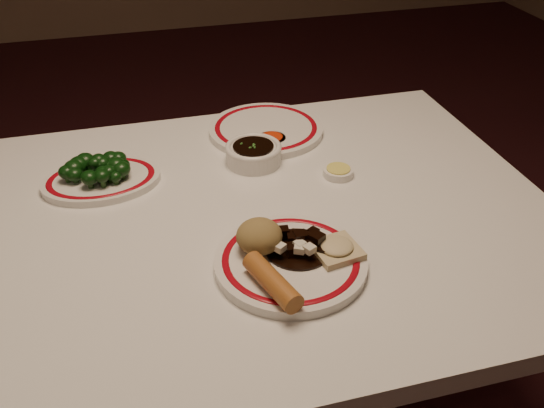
{
  "coord_description": "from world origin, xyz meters",
  "views": [
    {
      "loc": [
        -0.19,
        -0.92,
        1.41
      ],
      "look_at": [
        0.04,
        -0.05,
        0.8
      ],
      "focal_mm": 40.0,
      "sensor_mm": 36.0,
      "label": 1
    }
  ],
  "objects_px": {
    "spring_roll": "(272,282)",
    "main_plate": "(291,262)",
    "rice_mound": "(259,236)",
    "soy_bowl": "(253,155)",
    "fried_wonton": "(336,248)",
    "broccoli_plate": "(101,180)",
    "stirfry_heap": "(300,245)",
    "dining_table": "(245,253)",
    "broccoli_pile": "(97,167)"
  },
  "relations": [
    {
      "from": "stirfry_heap",
      "to": "fried_wonton",
      "type": "bearing_deg",
      "value": -23.06
    },
    {
      "from": "rice_mound",
      "to": "stirfry_heap",
      "type": "xyz_separation_m",
      "value": [
        0.07,
        -0.02,
        -0.02
      ]
    },
    {
      "from": "main_plate",
      "to": "soy_bowl",
      "type": "xyz_separation_m",
      "value": [
        0.02,
        0.36,
        0.01
      ]
    },
    {
      "from": "stirfry_heap",
      "to": "broccoli_pile",
      "type": "relative_size",
      "value": 0.8
    },
    {
      "from": "dining_table",
      "to": "fried_wonton",
      "type": "height_order",
      "value": "fried_wonton"
    },
    {
      "from": "dining_table",
      "to": "stirfry_heap",
      "type": "height_order",
      "value": "stirfry_heap"
    },
    {
      "from": "spring_roll",
      "to": "stirfry_heap",
      "type": "height_order",
      "value": "spring_roll"
    },
    {
      "from": "spring_roll",
      "to": "broccoli_plate",
      "type": "height_order",
      "value": "spring_roll"
    },
    {
      "from": "broccoli_plate",
      "to": "soy_bowl",
      "type": "height_order",
      "value": "soy_bowl"
    },
    {
      "from": "fried_wonton",
      "to": "main_plate",
      "type": "bearing_deg",
      "value": 175.61
    },
    {
      "from": "spring_roll",
      "to": "soy_bowl",
      "type": "distance_m",
      "value": 0.43
    },
    {
      "from": "rice_mound",
      "to": "soy_bowl",
      "type": "xyz_separation_m",
      "value": [
        0.07,
        0.32,
        -0.03
      ]
    },
    {
      "from": "fried_wonton",
      "to": "broccoli_pile",
      "type": "bearing_deg",
      "value": 136.12
    },
    {
      "from": "dining_table",
      "to": "broccoli_plate",
      "type": "height_order",
      "value": "broccoli_plate"
    },
    {
      "from": "main_plate",
      "to": "spring_roll",
      "type": "xyz_separation_m",
      "value": [
        -0.05,
        -0.07,
        0.02
      ]
    },
    {
      "from": "main_plate",
      "to": "broccoli_pile",
      "type": "distance_m",
      "value": 0.47
    },
    {
      "from": "dining_table",
      "to": "rice_mound",
      "type": "relative_size",
      "value": 15.22
    },
    {
      "from": "spring_roll",
      "to": "main_plate",
      "type": "bearing_deg",
      "value": 35.78
    },
    {
      "from": "fried_wonton",
      "to": "soy_bowl",
      "type": "bearing_deg",
      "value": 98.7
    },
    {
      "from": "rice_mound",
      "to": "soy_bowl",
      "type": "bearing_deg",
      "value": 78.09
    },
    {
      "from": "stirfry_heap",
      "to": "soy_bowl",
      "type": "xyz_separation_m",
      "value": [
        0.0,
        0.34,
        -0.01
      ]
    },
    {
      "from": "main_plate",
      "to": "soy_bowl",
      "type": "height_order",
      "value": "soy_bowl"
    },
    {
      "from": "dining_table",
      "to": "main_plate",
      "type": "xyz_separation_m",
      "value": [
        0.04,
        -0.17,
        0.1
      ]
    },
    {
      "from": "rice_mound",
      "to": "stirfry_heap",
      "type": "relative_size",
      "value": 0.69
    },
    {
      "from": "spring_roll",
      "to": "soy_bowl",
      "type": "relative_size",
      "value": 1.06
    },
    {
      "from": "fried_wonton",
      "to": "broccoli_plate",
      "type": "xyz_separation_m",
      "value": [
        -0.38,
        0.36,
        -0.02
      ]
    },
    {
      "from": "stirfry_heap",
      "to": "broccoli_pile",
      "type": "height_order",
      "value": "broccoli_pile"
    },
    {
      "from": "broccoli_plate",
      "to": "broccoli_pile",
      "type": "height_order",
      "value": "broccoli_pile"
    },
    {
      "from": "rice_mound",
      "to": "spring_roll",
      "type": "distance_m",
      "value": 0.1
    },
    {
      "from": "dining_table",
      "to": "rice_mound",
      "type": "distance_m",
      "value": 0.19
    },
    {
      "from": "spring_roll",
      "to": "broccoli_pile",
      "type": "bearing_deg",
      "value": 103.16
    },
    {
      "from": "spring_roll",
      "to": "dining_table",
      "type": "bearing_deg",
      "value": 70.72
    },
    {
      "from": "fried_wonton",
      "to": "stirfry_heap",
      "type": "height_order",
      "value": "stirfry_heap"
    },
    {
      "from": "soy_bowl",
      "to": "fried_wonton",
      "type": "bearing_deg",
      "value": -81.3
    },
    {
      "from": "rice_mound",
      "to": "spring_roll",
      "type": "height_order",
      "value": "rice_mound"
    },
    {
      "from": "dining_table",
      "to": "fried_wonton",
      "type": "relative_size",
      "value": 13.9
    },
    {
      "from": "stirfry_heap",
      "to": "soy_bowl",
      "type": "height_order",
      "value": "stirfry_heap"
    },
    {
      "from": "broccoli_pile",
      "to": "broccoli_plate",
      "type": "bearing_deg",
      "value": -55.76
    },
    {
      "from": "rice_mound",
      "to": "spring_roll",
      "type": "bearing_deg",
      "value": -93.04
    },
    {
      "from": "fried_wonton",
      "to": "broccoli_plate",
      "type": "relative_size",
      "value": 0.35
    },
    {
      "from": "main_plate",
      "to": "broccoli_pile",
      "type": "relative_size",
      "value": 1.92
    },
    {
      "from": "broccoli_plate",
      "to": "stirfry_heap",
      "type": "bearing_deg",
      "value": -46.43
    },
    {
      "from": "fried_wonton",
      "to": "rice_mound",
      "type": "bearing_deg",
      "value": 160.77
    },
    {
      "from": "dining_table",
      "to": "stirfry_heap",
      "type": "relative_size",
      "value": 10.52
    },
    {
      "from": "spring_roll",
      "to": "broccoli_plate",
      "type": "bearing_deg",
      "value": 103.12
    },
    {
      "from": "rice_mound",
      "to": "fried_wonton",
      "type": "height_order",
      "value": "rice_mound"
    },
    {
      "from": "dining_table",
      "to": "spring_roll",
      "type": "height_order",
      "value": "spring_roll"
    },
    {
      "from": "broccoli_plate",
      "to": "soy_bowl",
      "type": "xyz_separation_m",
      "value": [
        0.32,
        0.0,
        0.01
      ]
    },
    {
      "from": "spring_roll",
      "to": "stirfry_heap",
      "type": "relative_size",
      "value": 1.1
    },
    {
      "from": "rice_mound",
      "to": "fried_wonton",
      "type": "relative_size",
      "value": 0.91
    }
  ]
}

